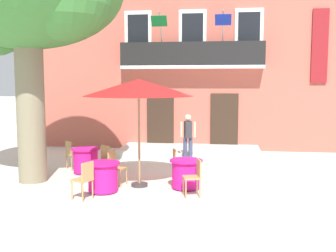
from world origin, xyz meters
TOP-DOWN VIEW (x-y plane):
  - ground_plane at (0.00, 0.00)m, footprint 120.00×120.00m
  - building_facade at (0.14, 6.99)m, footprint 13.00×5.09m
  - entrance_step_platform at (0.14, 3.83)m, footprint 5.29×2.33m
  - cafe_table_near_tree at (0.46, -1.10)m, footprint 0.86×0.86m
  - cafe_chair_near_tree_0 at (0.18, -0.40)m, footprint 0.50×0.50m
  - cafe_chair_near_tree_1 at (0.73, -1.80)m, footprint 0.49×0.49m
  - cafe_table_middle at (-1.59, -1.72)m, footprint 0.86×0.86m
  - cafe_chair_middle_0 at (-1.82, -2.44)m, footprint 0.53×0.53m
  - cafe_chair_middle_1 at (-1.47, -0.98)m, footprint 0.49×0.49m
  - cafe_table_front at (-2.73, 0.28)m, footprint 0.86×0.86m
  - cafe_chair_front_0 at (-3.34, 0.73)m, footprint 0.56×0.56m
  - cafe_chair_front_1 at (-2.08, -0.10)m, footprint 0.56×0.56m
  - cafe_umbrella at (-0.79, -1.04)m, footprint 2.90×2.90m
  - pedestrian_near_entrance at (0.22, 2.19)m, footprint 0.53×0.39m

SIDE VIEW (x-z plane):
  - ground_plane at x=0.00m, z-range 0.00..0.00m
  - entrance_step_platform at x=0.14m, z-range 0.00..0.25m
  - cafe_table_near_tree at x=0.46m, z-range 0.01..0.77m
  - cafe_table_middle at x=-1.59m, z-range 0.01..0.77m
  - cafe_table_front at x=-2.73m, z-range 0.01..0.77m
  - cafe_chair_near_tree_0 at x=0.18m, z-range 0.07..0.98m
  - cafe_chair_near_tree_1 at x=0.73m, z-range 0.07..0.98m
  - cafe_chair_middle_0 at x=-1.82m, z-range 0.07..0.98m
  - cafe_chair_middle_1 at x=-1.47m, z-range 0.07..0.98m
  - cafe_chair_front_0 at x=-3.34m, z-range 0.07..0.98m
  - cafe_chair_front_1 at x=-2.08m, z-range 0.07..0.98m
  - pedestrian_near_entrance at x=0.22m, z-range 0.11..1.78m
  - cafe_umbrella at x=-0.79m, z-range 1.19..4.04m
  - building_facade at x=0.14m, z-range 0.00..7.50m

